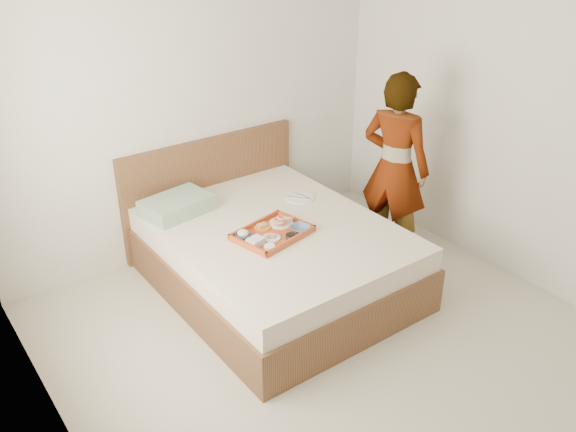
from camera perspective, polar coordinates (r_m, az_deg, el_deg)
The scene contains 18 objects.
ground at distance 4.20m, azimuth 6.03°, elevation -13.00°, with size 3.50×4.00×0.01m, color #BEB4A1.
wall_back at distance 5.05m, azimuth -8.74°, elevation 10.84°, with size 3.50×0.01×2.60m, color silver.
wall_left at distance 2.75m, azimuth -21.00°, elevation -5.61°, with size 0.01×4.00×2.60m, color silver.
wall_right at distance 4.81m, azimuth 22.73°, elevation 8.19°, with size 0.01×4.00×2.60m, color silver.
bed at distance 4.72m, azimuth -1.21°, elevation -3.87°, with size 1.65×2.00×0.53m, color brown.
headboard at distance 5.35m, azimuth -7.24°, elevation 2.44°, with size 1.65×0.06×0.95m, color brown.
pillow at distance 4.85m, azimuth -10.38°, elevation 1.00°, with size 0.52×0.35×0.12m, color #8EAA86.
tray at distance 4.46m, azimuth -1.47°, elevation -1.59°, with size 0.54×0.39×0.05m, color #B74218.
prawn_plate at distance 4.60m, azimuth -0.64°, elevation -0.67°, with size 0.18×0.18×0.01m, color white.
navy_bowl_big at distance 4.49m, azimuth 1.15°, elevation -1.21°, with size 0.15×0.15×0.04m, color navy.
sauce_dish at distance 4.40m, azimuth 0.26°, elevation -1.92°, with size 0.08×0.08×0.03m, color black.
meat_plate at distance 4.40m, azimuth -1.58°, elevation -2.06°, with size 0.13×0.13×0.01m, color white.
bread_plate at distance 4.55m, azimuth -2.43°, elevation -1.06°, with size 0.13×0.13×0.01m, color orange.
salad_bowl at distance 4.42m, azimuth -4.22°, elevation -1.82°, with size 0.12×0.12×0.04m, color navy.
plastic_tub at distance 4.32m, azimuth -3.05°, elevation -2.39°, with size 0.11×0.09×0.05m, color silver.
cheese_round at distance 4.27m, azimuth -1.74°, elevation -2.94°, with size 0.08×0.08×0.03m, color white.
dinner_plate at distance 5.03m, azimuth 1.11°, elevation 1.75°, with size 0.24×0.24×0.01m, color white.
person at distance 5.01m, azimuth 10.00°, elevation 4.42°, with size 0.58×0.38×1.59m, color white.
Camera 1 is at (-2.23, -2.31, 2.71)m, focal length 37.87 mm.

